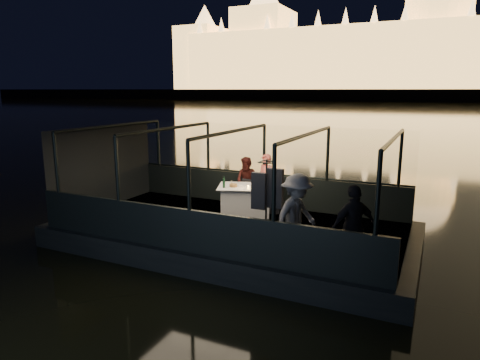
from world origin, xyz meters
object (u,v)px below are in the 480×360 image
at_px(coat_stand, 266,209).
at_px(passenger_dark, 354,224).
at_px(chair_port_left, 246,193).
at_px(person_woman_coral, 266,182).
at_px(wine_bottle, 224,182).
at_px(dining_table_central, 246,200).
at_px(chair_port_right, 272,196).
at_px(passenger_stripe, 297,216).
at_px(person_man_maroon, 247,181).

height_order(coat_stand, passenger_dark, coat_stand).
bearing_deg(passenger_dark, chair_port_left, -84.43).
height_order(person_woman_coral, wine_bottle, person_woman_coral).
distance_m(coat_stand, wine_bottle, 2.66).
xyz_separation_m(chair_port_left, person_woman_coral, (0.48, 0.27, 0.30)).
height_order(chair_port_left, wine_bottle, wine_bottle).
xyz_separation_m(dining_table_central, chair_port_left, (-0.21, 0.45, 0.06)).
xyz_separation_m(chair_port_right, wine_bottle, (-1.00, -0.87, 0.47)).
bearing_deg(chair_port_left, coat_stand, -56.86).
height_order(chair_port_right, person_woman_coral, person_woman_coral).
relative_size(chair_port_right, passenger_dark, 0.55).
height_order(chair_port_left, passenger_dark, passenger_dark).
height_order(coat_stand, passenger_stripe, coat_stand).
height_order(chair_port_right, passenger_dark, passenger_dark).
xyz_separation_m(chair_port_right, passenger_stripe, (1.59, -2.82, 0.40)).
distance_m(chair_port_right, person_man_maroon, 0.94).
bearing_deg(chair_port_left, passenger_dark, -37.92).
relative_size(chair_port_right, person_woman_coral, 0.57).
relative_size(dining_table_central, person_woman_coral, 0.94).
bearing_deg(wine_bottle, person_woman_coral, 57.98).
xyz_separation_m(coat_stand, person_woman_coral, (-1.20, 2.99, -0.15)).
xyz_separation_m(coat_stand, wine_bottle, (-1.91, 1.85, 0.02)).
distance_m(person_man_maroon, passenger_dark, 4.69).
xyz_separation_m(chair_port_left, person_man_maroon, (-0.08, 0.27, 0.30)).
xyz_separation_m(passenger_dark, wine_bottle, (-3.68, 1.96, 0.06)).
height_order(chair_port_right, person_man_maroon, person_man_maroon).
bearing_deg(person_woman_coral, wine_bottle, -103.01).
height_order(chair_port_right, passenger_stripe, passenger_stripe).
bearing_deg(passenger_dark, wine_bottle, -73.09).
xyz_separation_m(dining_table_central, passenger_dark, (3.24, -2.38, 0.47)).
bearing_deg(person_woman_coral, chair_port_left, -131.75).
bearing_deg(passenger_stripe, person_man_maroon, 58.91).
relative_size(coat_stand, person_man_maroon, 1.35).
xyz_separation_m(chair_port_left, passenger_dark, (3.45, -2.83, 0.40)).
height_order(person_man_maroon, passenger_stripe, passenger_stripe).
relative_size(dining_table_central, chair_port_right, 1.65).
bearing_deg(person_man_maroon, passenger_stripe, -50.00).
xyz_separation_m(dining_table_central, passenger_stripe, (2.15, -2.37, 0.47)).
bearing_deg(passenger_stripe, coat_stand, 102.42).
bearing_deg(passenger_dark, dining_table_central, -81.33).
height_order(person_woman_coral, person_man_maroon, person_woman_coral).
bearing_deg(chair_port_left, wine_bottle, -103.40).
height_order(person_man_maroon, wine_bottle, person_man_maroon).
height_order(chair_port_left, coat_stand, coat_stand).
relative_size(passenger_stripe, passenger_dark, 1.07).
bearing_deg(passenger_dark, person_man_maroon, -86.36).
distance_m(chair_port_left, passenger_dark, 4.47).
relative_size(chair_port_left, person_woman_coral, 0.52).
height_order(chair_port_right, coat_stand, coat_stand).
distance_m(coat_stand, person_man_maroon, 3.47).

